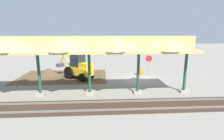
{
  "coord_description": "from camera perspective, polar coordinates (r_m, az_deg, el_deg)",
  "views": [
    {
      "loc": [
        4.37,
        19.16,
        5.21
      ],
      "look_at": [
        3.33,
        2.62,
        1.6
      ],
      "focal_mm": 28.0,
      "sensor_mm": 36.0,
      "label": 1
    }
  ],
  "objects": [
    {
      "name": "stop_sign",
      "position": [
        21.72,
        11.9,
        2.89
      ],
      "size": [
        0.76,
        0.09,
        2.44
      ],
      "color": "gray",
      "rests_on": "ground"
    },
    {
      "name": "ground_plane",
      "position": [
        20.33,
        8.94,
        -2.71
      ],
      "size": [
        120.0,
        120.0,
        0.0
      ],
      "primitive_type": "plane",
      "color": "gray"
    },
    {
      "name": "traffic_barrel",
      "position": [
        21.67,
        9.05,
        -0.56
      ],
      "size": [
        0.56,
        0.56,
        0.9
      ],
      "primitive_type": "cylinder",
      "color": "orange",
      "rests_on": "ground"
    },
    {
      "name": "dirt_mound",
      "position": [
        23.44,
        -19.95,
        -1.31
      ],
      "size": [
        5.42,
        5.42,
        1.59
      ],
      "primitive_type": "cone",
      "color": "brown",
      "rests_on": "ground"
    },
    {
      "name": "dirt_work_zone",
      "position": [
        21.77,
        -15.57,
        -2.01
      ],
      "size": [
        10.17,
        7.0,
        0.01
      ],
      "primitive_type": "cube",
      "color": "brown",
      "rests_on": "ground"
    },
    {
      "name": "backhoe",
      "position": [
        20.07,
        -10.92,
        0.72
      ],
      "size": [
        4.79,
        4.27,
        2.82
      ],
      "color": "yellow",
      "rests_on": "ground"
    },
    {
      "name": "platform_canopy",
      "position": [
        15.23,
        -23.46,
        7.41
      ],
      "size": [
        25.97,
        3.2,
        4.9
      ],
      "color": "#9E998E",
      "rests_on": "ground"
    },
    {
      "name": "rail_tracks",
      "position": [
        13.44,
        15.96,
        -10.88
      ],
      "size": [
        60.0,
        2.58,
        0.15
      ],
      "color": "slate",
      "rests_on": "ground"
    }
  ]
}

